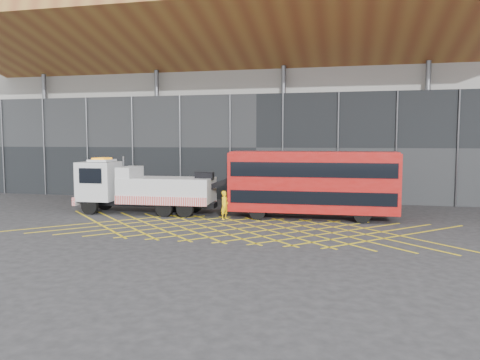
# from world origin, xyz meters

# --- Properties ---
(ground_plane) EXTENTS (120.00, 120.00, 0.00)m
(ground_plane) POSITION_xyz_m (0.00, 0.00, 0.00)
(ground_plane) COLOR #242426
(road_markings) EXTENTS (23.16, 7.16, 0.01)m
(road_markings) POSITION_xyz_m (3.20, 0.00, 0.01)
(road_markings) COLOR yellow
(road_markings) RESTS_ON ground_plane
(construction_building) EXTENTS (55.00, 23.97, 18.00)m
(construction_building) POSITION_xyz_m (1.92, 18.40, 8.98)
(construction_building) COLOR #999993
(construction_building) RESTS_ON ground_plane
(recovery_truck) EXTENTS (10.10, 2.64, 3.52)m
(recovery_truck) POSITION_xyz_m (-3.81, 3.59, 1.63)
(recovery_truck) COLOR black
(recovery_truck) RESTS_ON ground_plane
(bus_towed) EXTENTS (9.69, 2.55, 3.91)m
(bus_towed) POSITION_xyz_m (6.72, 3.94, 2.17)
(bus_towed) COLOR #9E0F0C
(bus_towed) RESTS_ON ground_plane
(worker) EXTENTS (0.60, 0.71, 1.65)m
(worker) POSITION_xyz_m (1.83, 2.65, 0.83)
(worker) COLOR yellow
(worker) RESTS_ON ground_plane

